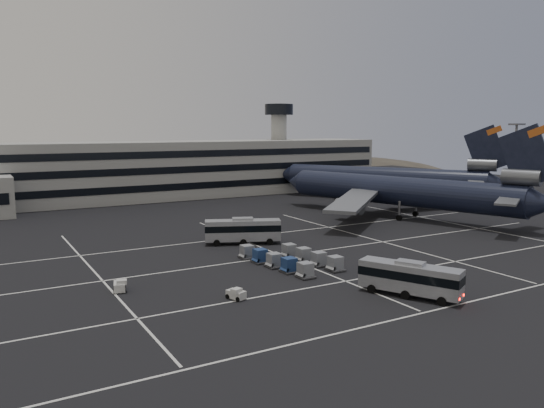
# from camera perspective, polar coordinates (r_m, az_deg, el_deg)

# --- Properties ---
(ground) EXTENTS (260.00, 260.00, 0.00)m
(ground) POSITION_cam_1_polar(r_m,az_deg,el_deg) (72.81, 6.83, -5.65)
(ground) COLOR black
(ground) RESTS_ON ground
(lane_markings) EXTENTS (90.00, 55.62, 0.01)m
(lane_markings) POSITION_cam_1_polar(r_m,az_deg,el_deg) (73.93, 7.08, -5.44)
(lane_markings) COLOR silver
(lane_markings) RESTS_ON ground
(terminal) EXTENTS (125.00, 26.00, 24.00)m
(terminal) POSITION_cam_1_polar(r_m,az_deg,el_deg) (134.04, -12.73, 3.53)
(terminal) COLOR gray
(terminal) RESTS_ON ground
(hills) EXTENTS (352.00, 180.00, 44.00)m
(hills) POSITION_cam_1_polar(r_m,az_deg,el_deg) (236.28, -14.90, 0.76)
(hills) COLOR #38332B
(hills) RESTS_ON ground
(lightpole_right) EXTENTS (2.40, 2.40, 18.28)m
(lightpole_right) POSITION_cam_1_polar(r_m,az_deg,el_deg) (123.49, 24.67, 4.88)
(lightpole_right) COLOR slate
(lightpole_right) RESTS_ON ground
(trijet_main) EXTENTS (45.37, 56.48, 18.08)m
(trijet_main) POSITION_cam_1_polar(r_m,az_deg,el_deg) (105.64, 13.74, 1.38)
(trijet_main) COLOR black
(trijet_main) RESTS_ON ground
(trijet_far) EXTENTS (35.61, 52.26, 18.08)m
(trijet_far) POSITION_cam_1_polar(r_m,az_deg,el_deg) (130.28, 12.18, 2.75)
(trijet_far) COLOR black
(trijet_far) RESTS_ON ground
(bus_near) EXTENTS (6.89, 10.58, 3.74)m
(bus_near) POSITION_cam_1_polar(r_m,az_deg,el_deg) (57.10, 14.61, -7.62)
(bus_near) COLOR gray
(bus_near) RESTS_ON ground
(bus_far) EXTENTS (11.43, 6.89, 4.00)m
(bus_far) POSITION_cam_1_polar(r_m,az_deg,el_deg) (79.89, -3.16, -2.76)
(bus_far) COLOR gray
(bus_far) RESTS_ON ground
(tug_a) EXTENTS (1.76, 2.37, 1.37)m
(tug_a) POSITION_cam_1_polar(r_m,az_deg,el_deg) (59.55, -16.08, -8.46)
(tug_a) COLOR beige
(tug_a) RESTS_ON ground
(tug_b) EXTENTS (1.80, 2.23, 1.25)m
(tug_b) POSITION_cam_1_polar(r_m,az_deg,el_deg) (54.93, -3.83, -9.62)
(tug_b) COLOR beige
(tug_b) RESTS_ON ground
(uld_cluster) EXTENTS (8.64, 14.03, 1.81)m
(uld_cluster) POSITION_cam_1_polar(r_m,az_deg,el_deg) (67.54, 2.03, -5.92)
(uld_cluster) COLOR #2D2D30
(uld_cluster) RESTS_ON ground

